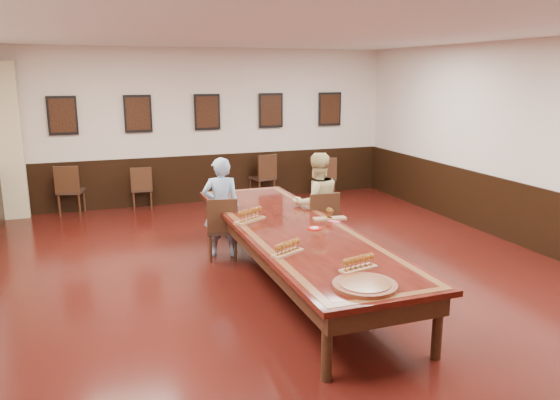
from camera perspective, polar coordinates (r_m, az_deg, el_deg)
name	(u,v)px	position (r m, az deg, el deg)	size (l,w,h in m)	color
floor	(293,282)	(7.30, 1.35, -8.59)	(8.00, 10.00, 0.02)	black
ceiling	(294,28)	(6.80, 1.51, 17.50)	(8.00, 10.00, 0.02)	white
wall_back	(207,126)	(11.64, -7.65, 7.65)	(8.00, 0.02, 3.20)	beige
wall_right	(542,148)	(9.12, 25.71, 4.96)	(0.02, 10.00, 3.20)	beige
chair_man	(222,227)	(8.10, -6.07, -2.86)	(0.44, 0.48, 0.94)	black
chair_woman	(319,223)	(8.24, 4.10, -2.38)	(0.46, 0.50, 0.99)	black
spare_chair_a	(71,189)	(11.33, -21.03, 1.05)	(0.46, 0.50, 0.98)	black
spare_chair_b	(142,188)	(11.34, -14.23, 1.27)	(0.41, 0.45, 0.88)	black
spare_chair_c	(262,176)	(11.92, -1.87, 2.51)	(0.46, 0.50, 0.99)	black
spare_chair_d	(325,177)	(12.07, 4.71, 2.41)	(0.42, 0.46, 0.91)	black
person_man	(221,207)	(8.12, -6.15, -0.77)	(0.55, 0.36, 1.50)	#487CB4
person_woman	(317,203)	(8.26, 3.85, -0.34)	(0.77, 0.60, 1.54)	beige
pink_phone	(334,222)	(7.32, 5.65, -2.26)	(0.07, 0.15, 0.01)	#F85277
curtain	(9,142)	(11.28, -26.43, 5.46)	(0.45, 0.18, 2.90)	beige
wainscoting	(293,246)	(7.13, 1.37, -4.78)	(8.00, 10.00, 1.00)	black
conference_table	(293,237)	(7.10, 1.38, -3.93)	(1.40, 5.00, 0.76)	black
posters	(207,112)	(11.55, -7.62, 9.10)	(6.14, 0.04, 0.74)	black
flight_a	(250,215)	(7.30, -3.17, -1.62)	(0.50, 0.39, 0.18)	#93633D
flight_b	(330,214)	(7.42, 5.22, -1.47)	(0.46, 0.20, 0.17)	#93633D
flight_c	(288,248)	(6.00, 0.80, -5.03)	(0.43, 0.30, 0.15)	#93633D
flight_d	(358,263)	(5.58, 8.20, -6.57)	(0.44, 0.22, 0.16)	#93633D
red_plate_grp	(314,228)	(6.97, 3.62, -2.99)	(0.19, 0.19, 0.02)	red
carved_platter	(365,285)	(5.18, 8.85, -8.79)	(0.64, 0.64, 0.05)	#4F1E0F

